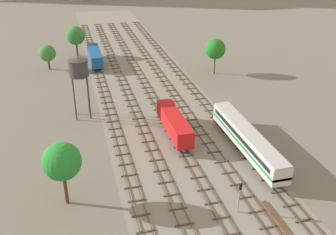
{
  "coord_description": "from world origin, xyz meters",
  "views": [
    {
      "loc": [
        -16.01,
        -27.58,
        32.39
      ],
      "look_at": [
        0.0,
        33.71,
        1.5
      ],
      "focal_mm": 41.89,
      "sensor_mm": 36.0,
      "label": 1
    }
  ],
  "objects_px": {
    "passenger_coach_centre_right_nearest": "(247,138)",
    "freight_boxcar_far_left_mid": "(95,56)",
    "water_tower": "(78,68)",
    "signal_post_nearest": "(240,194)",
    "freight_boxcar_centre_left_near": "(174,123)"
  },
  "relations": [
    {
      "from": "freight_boxcar_far_left_mid",
      "to": "water_tower",
      "type": "bearing_deg",
      "value": -99.43
    },
    {
      "from": "freight_boxcar_far_left_mid",
      "to": "passenger_coach_centre_right_nearest",
      "type": "bearing_deg",
      "value": -69.45
    },
    {
      "from": "passenger_coach_centre_right_nearest",
      "to": "signal_post_nearest",
      "type": "bearing_deg",
      "value": -118.57
    },
    {
      "from": "passenger_coach_centre_right_nearest",
      "to": "freight_boxcar_far_left_mid",
      "type": "height_order",
      "value": "passenger_coach_centre_right_nearest"
    },
    {
      "from": "passenger_coach_centre_right_nearest",
      "to": "freight_boxcar_centre_left_near",
      "type": "distance_m",
      "value": 12.75
    },
    {
      "from": "water_tower",
      "to": "signal_post_nearest",
      "type": "height_order",
      "value": "water_tower"
    },
    {
      "from": "freight_boxcar_centre_left_near",
      "to": "signal_post_nearest",
      "type": "height_order",
      "value": "signal_post_nearest"
    },
    {
      "from": "signal_post_nearest",
      "to": "freight_boxcar_far_left_mid",
      "type": "bearing_deg",
      "value": 100.55
    },
    {
      "from": "freight_boxcar_centre_left_near",
      "to": "signal_post_nearest",
      "type": "bearing_deg",
      "value": -83.72
    },
    {
      "from": "passenger_coach_centre_right_nearest",
      "to": "water_tower",
      "type": "bearing_deg",
      "value": 140.24
    },
    {
      "from": "freight_boxcar_far_left_mid",
      "to": "signal_post_nearest",
      "type": "relative_size",
      "value": 3.1
    },
    {
      "from": "passenger_coach_centre_right_nearest",
      "to": "signal_post_nearest",
      "type": "relative_size",
      "value": 4.88
    },
    {
      "from": "freight_boxcar_far_left_mid",
      "to": "signal_post_nearest",
      "type": "xyz_separation_m",
      "value": [
        11.92,
        -63.99,
        0.46
      ]
    },
    {
      "from": "passenger_coach_centre_right_nearest",
      "to": "freight_boxcar_far_left_mid",
      "type": "xyz_separation_m",
      "value": [
        -19.07,
        50.86,
        -0.16
      ]
    },
    {
      "from": "freight_boxcar_far_left_mid",
      "to": "water_tower",
      "type": "relative_size",
      "value": 1.21
    }
  ]
}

